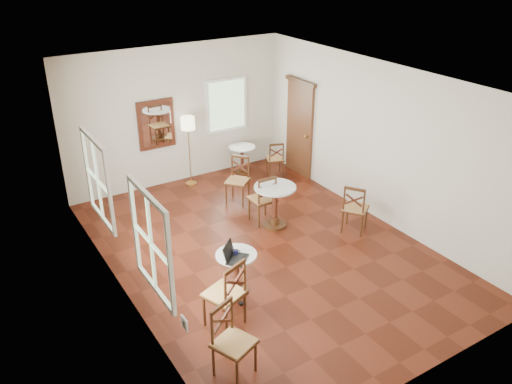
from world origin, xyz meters
TOP-DOWN VIEW (x-y plane):
  - ground at (0.00, 0.00)m, footprint 7.00×7.00m
  - room_shell at (-0.06, 0.27)m, footprint 5.02×7.02m
  - cafe_table_near at (-1.01, -0.76)m, footprint 0.63×0.63m
  - cafe_table_mid at (0.61, 0.62)m, footprint 0.78×0.78m
  - cafe_table_back at (1.37, 3.10)m, footprint 0.61×0.61m
  - chair_near_a at (-1.54, -1.38)m, footprint 0.63×0.63m
  - chair_near_b at (-1.91, -2.21)m, footprint 0.59×0.59m
  - chair_mid_a at (0.51, 0.87)m, footprint 0.46×0.46m
  - chair_mid_b at (1.75, -0.32)m, footprint 0.61×0.61m
  - chair_back_a at (1.93, 2.57)m, footprint 0.48×0.48m
  - chair_back_b at (0.55, 1.88)m, footprint 0.62×0.62m
  - floor_lamp at (0.08, 3.15)m, footprint 0.30×0.30m
  - laptop at (-1.12, -0.87)m, footprint 0.46×0.46m
  - mouse at (-1.05, -0.75)m, footprint 0.12×0.09m
  - navy_mug at (-1.02, -0.78)m, footprint 0.11×0.07m
  - water_glass at (-1.06, -0.73)m, footprint 0.06×0.06m
  - power_adapter at (-1.12, -1.10)m, footprint 0.10×0.06m

SIDE VIEW (x-z plane):
  - ground at x=0.00m, z-range 0.00..0.00m
  - power_adapter at x=-1.12m, z-range 0.00..0.04m
  - cafe_table_back at x=1.37m, z-range 0.08..0.72m
  - chair_back_a at x=1.93m, z-range 0.00..0.81m
  - cafe_table_near at x=-1.01m, z-range 0.08..0.74m
  - chair_mid_b at x=1.75m, z-range 0.00..0.95m
  - chair_back_b at x=0.55m, z-range 0.00..0.95m
  - chair_mid_a at x=0.51m, z-range 0.00..0.98m
  - chair_near_b at x=-1.91m, z-range 0.00..0.99m
  - cafe_table_mid at x=0.61m, z-range 0.10..0.92m
  - chair_near_a at x=-1.54m, z-range 0.00..1.07m
  - mouse at x=-1.05m, z-range 0.66..0.70m
  - navy_mug at x=-1.02m, z-range 0.66..0.75m
  - water_glass at x=-1.06m, z-range 0.66..0.77m
  - laptop at x=-1.12m, z-range 0.60..0.86m
  - floor_lamp at x=0.08m, z-range 0.54..2.08m
  - room_shell at x=-0.06m, z-range 0.38..3.39m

